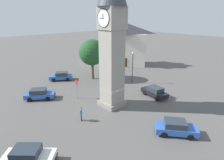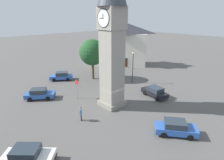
{
  "view_description": "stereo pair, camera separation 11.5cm",
  "coord_description": "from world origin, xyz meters",
  "px_view_note": "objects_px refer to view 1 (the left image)",
  "views": [
    {
      "loc": [
        -16.6,
        15.32,
        11.51
      ],
      "look_at": [
        0.0,
        0.0,
        3.55
      ],
      "focal_mm": 29.66,
      "sensor_mm": 36.0,
      "label": 1
    },
    {
      "loc": [
        -16.67,
        15.23,
        11.51
      ],
      "look_at": [
        0.0,
        0.0,
        3.55
      ],
      "focal_mm": 29.66,
      "sensor_mm": 36.0,
      "label": 2
    }
  ],
  "objects_px": {
    "car_blue_kerb": "(154,92)",
    "car_silver_kerb": "(61,76)",
    "clock_tower": "(112,25)",
    "lamp_post": "(133,63)",
    "car_white_side": "(39,94)",
    "car_black_far": "(28,156)",
    "pedestrian": "(81,113)",
    "building_shop_left": "(126,44)",
    "car_red_corner": "(176,128)",
    "road_sign": "(77,86)",
    "tree": "(92,53)"
  },
  "relations": [
    {
      "from": "car_blue_kerb",
      "to": "car_silver_kerb",
      "type": "relative_size",
      "value": 1.0
    },
    {
      "from": "clock_tower",
      "to": "lamp_post",
      "type": "xyz_separation_m",
      "value": [
        3.93,
        -8.51,
        -6.69
      ]
    },
    {
      "from": "car_white_side",
      "to": "car_black_far",
      "type": "height_order",
      "value": "same"
    },
    {
      "from": "pedestrian",
      "to": "lamp_post",
      "type": "distance_m",
      "value": 14.75
    },
    {
      "from": "lamp_post",
      "to": "car_white_side",
      "type": "bearing_deg",
      "value": 73.13
    },
    {
      "from": "pedestrian",
      "to": "car_silver_kerb",
      "type": "bearing_deg",
      "value": -19.83
    },
    {
      "from": "clock_tower",
      "to": "pedestrian",
      "type": "relative_size",
      "value": 10.52
    },
    {
      "from": "car_black_far",
      "to": "building_shop_left",
      "type": "height_order",
      "value": "building_shop_left"
    },
    {
      "from": "building_shop_left",
      "to": "car_red_corner",
      "type": "bearing_deg",
      "value": 143.52
    },
    {
      "from": "pedestrian",
      "to": "building_shop_left",
      "type": "xyz_separation_m",
      "value": [
        14.34,
        -22.61,
        3.95
      ]
    },
    {
      "from": "clock_tower",
      "to": "road_sign",
      "type": "height_order",
      "value": "clock_tower"
    },
    {
      "from": "tree",
      "to": "road_sign",
      "type": "xyz_separation_m",
      "value": [
        -5.54,
        7.02,
        -3.15
      ]
    },
    {
      "from": "clock_tower",
      "to": "building_shop_left",
      "type": "relative_size",
      "value": 1.62
    },
    {
      "from": "car_silver_kerb",
      "to": "building_shop_left",
      "type": "xyz_separation_m",
      "value": [
        -0.05,
        -17.43,
        4.2
      ]
    },
    {
      "from": "car_black_far",
      "to": "clock_tower",
      "type": "bearing_deg",
      "value": -75.2
    },
    {
      "from": "car_silver_kerb",
      "to": "road_sign",
      "type": "relative_size",
      "value": 1.56
    },
    {
      "from": "clock_tower",
      "to": "car_black_far",
      "type": "height_order",
      "value": "clock_tower"
    },
    {
      "from": "car_blue_kerb",
      "to": "car_red_corner",
      "type": "distance_m",
      "value": 9.28
    },
    {
      "from": "car_red_corner",
      "to": "tree",
      "type": "relative_size",
      "value": 0.58
    },
    {
      "from": "car_blue_kerb",
      "to": "road_sign",
      "type": "bearing_deg",
      "value": 51.03
    },
    {
      "from": "pedestrian",
      "to": "tree",
      "type": "xyz_separation_m",
      "value": [
        10.95,
        -9.95,
        4.04
      ]
    },
    {
      "from": "lamp_post",
      "to": "road_sign",
      "type": "height_order",
      "value": "lamp_post"
    },
    {
      "from": "building_shop_left",
      "to": "car_blue_kerb",
      "type": "bearing_deg",
      "value": 146.04
    },
    {
      "from": "car_red_corner",
      "to": "lamp_post",
      "type": "height_order",
      "value": "lamp_post"
    },
    {
      "from": "car_blue_kerb",
      "to": "car_silver_kerb",
      "type": "xyz_separation_m",
      "value": [
        16.13,
        6.59,
        0.0
      ]
    },
    {
      "from": "clock_tower",
      "to": "building_shop_left",
      "type": "xyz_separation_m",
      "value": [
        13.8,
        -17.31,
        -5.4
      ]
    },
    {
      "from": "clock_tower",
      "to": "building_shop_left",
      "type": "height_order",
      "value": "clock_tower"
    },
    {
      "from": "pedestrian",
      "to": "building_shop_left",
      "type": "relative_size",
      "value": 0.15
    },
    {
      "from": "car_silver_kerb",
      "to": "tree",
      "type": "relative_size",
      "value": 0.59
    },
    {
      "from": "clock_tower",
      "to": "tree",
      "type": "bearing_deg",
      "value": -24.09
    },
    {
      "from": "clock_tower",
      "to": "car_red_corner",
      "type": "relative_size",
      "value": 4.15
    },
    {
      "from": "car_red_corner",
      "to": "lamp_post",
      "type": "relative_size",
      "value": 0.77
    },
    {
      "from": "building_shop_left",
      "to": "lamp_post",
      "type": "height_order",
      "value": "building_shop_left"
    },
    {
      "from": "tree",
      "to": "car_red_corner",
      "type": "bearing_deg",
      "value": 167.49
    },
    {
      "from": "car_red_corner",
      "to": "pedestrian",
      "type": "distance_m",
      "value": 10.33
    },
    {
      "from": "car_black_far",
      "to": "road_sign",
      "type": "xyz_separation_m",
      "value": [
        8.08,
        -9.77,
        1.14
      ]
    },
    {
      "from": "pedestrian",
      "to": "car_red_corner",
      "type": "bearing_deg",
      "value": -147.15
    },
    {
      "from": "car_silver_kerb",
      "to": "lamp_post",
      "type": "xyz_separation_m",
      "value": [
        -9.92,
        -8.62,
        2.9
      ]
    },
    {
      "from": "car_black_far",
      "to": "car_white_side",
      "type": "bearing_deg",
      "value": -26.05
    },
    {
      "from": "car_white_side",
      "to": "road_sign",
      "type": "bearing_deg",
      "value": -131.44
    },
    {
      "from": "clock_tower",
      "to": "car_silver_kerb",
      "type": "xyz_separation_m",
      "value": [
        13.84,
        0.11,
        -9.59
      ]
    },
    {
      "from": "car_red_corner",
      "to": "road_sign",
      "type": "bearing_deg",
      "value": 10.74
    },
    {
      "from": "car_blue_kerb",
      "to": "car_black_far",
      "type": "height_order",
      "value": "same"
    },
    {
      "from": "car_red_corner",
      "to": "car_white_side",
      "type": "relative_size",
      "value": 0.99
    },
    {
      "from": "car_blue_kerb",
      "to": "tree",
      "type": "distance_m",
      "value": 13.52
    },
    {
      "from": "car_black_far",
      "to": "road_sign",
      "type": "relative_size",
      "value": 1.49
    },
    {
      "from": "car_blue_kerb",
      "to": "car_white_side",
      "type": "distance_m",
      "value": 16.8
    },
    {
      "from": "building_shop_left",
      "to": "car_black_far",
      "type": "bearing_deg",
      "value": 120.0
    },
    {
      "from": "road_sign",
      "to": "car_white_side",
      "type": "bearing_deg",
      "value": 48.56
    },
    {
      "from": "car_blue_kerb",
      "to": "car_red_corner",
      "type": "xyz_separation_m",
      "value": [
        -6.92,
        6.18,
        0.0
      ]
    }
  ]
}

